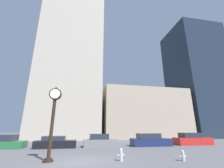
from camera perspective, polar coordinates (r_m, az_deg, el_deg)
The scene contains 12 objects.
ground_plane at distance 10.43m, azimuth -11.80°, elevation -27.09°, with size 200.00×200.00×0.00m, color #515156.
building_tall_tower at distance 38.36m, azimuth -14.81°, elevation 9.95°, with size 13.57×12.00×37.74m.
building_storefront_row at distance 37.08m, azimuth 11.14°, elevation -11.31°, with size 18.81×12.00×10.63m.
building_glass_modern at distance 47.75m, azimuth 29.47°, elevation 1.42°, with size 12.45×12.00×30.24m.
street_clock at distance 10.88m, azimuth -21.47°, elevation -10.64°, with size 0.79×0.65×4.75m.
car_green at distance 20.18m, azimuth -36.06°, elevation -17.66°, with size 4.12×1.89×1.36m.
car_black at distance 18.42m, azimuth -20.70°, elevation -20.20°, with size 4.29×1.89×1.22m.
car_grey at distance 18.54m, azimuth -4.59°, elevation -20.91°, with size 3.89×1.90×1.41m.
car_navy at distance 19.81m, azimuth 14.32°, elevation -20.17°, with size 4.70×1.90×1.44m.
car_red at distance 23.11m, azimuth 28.19°, elevation -18.19°, with size 4.67×2.02×1.49m.
fire_hydrant_near at distance 10.49m, azimuth 3.48°, elevation -25.20°, with size 0.48×0.21×0.75m.
fire_hydrant_far at distance 11.42m, azimuth 25.38°, elevation -23.34°, with size 0.47×0.21×0.64m.
Camera 1 is at (-0.04, -10.26, 1.90)m, focal length 24.00 mm.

